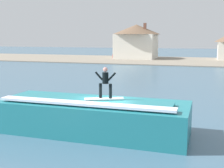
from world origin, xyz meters
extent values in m
plane|color=#3F6178|center=(0.00, 0.00, 0.00)|extent=(260.00, 260.00, 0.00)
cube|color=teal|center=(-0.77, -0.26, 0.84)|extent=(10.27, 3.72, 1.68)
cube|color=teal|center=(-0.77, -0.72, 1.77)|extent=(8.73, 1.67, 0.19)
cube|color=white|center=(-0.77, -1.46, 1.82)|extent=(9.24, 0.67, 0.12)
cube|color=white|center=(0.01, -0.46, 1.91)|extent=(2.05, 1.26, 0.06)
cube|color=black|center=(0.01, -0.46, 1.94)|extent=(1.73, 0.82, 0.01)
cylinder|color=black|center=(-0.21, -0.40, 2.32)|extent=(0.16, 0.16, 0.76)
cylinder|color=black|center=(0.33, -0.40, 2.32)|extent=(0.16, 0.16, 0.76)
cylinder|color=black|center=(0.06, -0.40, 2.99)|extent=(0.32, 0.32, 0.58)
sphere|color=#DB8F81|center=(0.06, -0.40, 3.43)|extent=(0.24, 0.24, 0.24)
cylinder|color=black|center=(-0.29, -0.40, 3.08)|extent=(0.45, 0.10, 0.47)
cylinder|color=black|center=(0.41, -0.40, 3.08)|extent=(0.45, 0.10, 0.47)
cube|color=gray|center=(0.00, 50.99, 0.08)|extent=(120.00, 23.74, 0.17)
cube|color=red|center=(-13.84, 51.65, 0.77)|extent=(4.31, 1.81, 0.90)
cube|color=#262D38|center=(-14.16, 51.65, 1.54)|extent=(2.37, 1.63, 0.64)
cylinder|color=black|center=(-12.44, 52.60, 0.32)|extent=(0.64, 0.22, 0.64)
cylinder|color=black|center=(-12.44, 50.69, 0.32)|extent=(0.64, 0.22, 0.64)
cylinder|color=black|center=(-15.24, 52.60, 0.32)|extent=(0.64, 0.22, 0.64)
cylinder|color=black|center=(-15.24, 50.69, 0.32)|extent=(0.64, 0.22, 0.64)
cube|color=silver|center=(-11.20, 54.37, 2.91)|extent=(9.10, 8.37, 5.83)
cone|color=brown|center=(-11.20, 54.37, 6.97)|extent=(11.29, 11.29, 2.28)
cube|color=brown|center=(-8.92, 53.12, 7.47)|extent=(0.60, 0.60, 1.80)
camera|label=1|loc=(5.01, -14.66, 5.05)|focal=47.46mm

